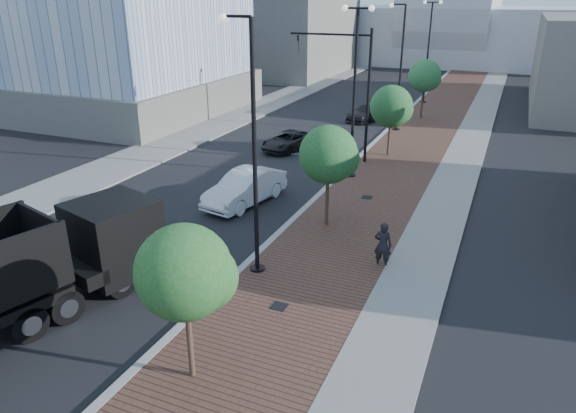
% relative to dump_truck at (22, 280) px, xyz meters
% --- Properties ---
extents(sidewalk, '(7.00, 140.00, 0.12)m').
position_rel_dump_truck_xyz_m(sidewalk, '(8.24, 35.71, -1.43)').
color(sidewalk, '#4C2D23').
rests_on(sidewalk, ground).
extents(concrete_strip, '(2.40, 140.00, 0.13)m').
position_rel_dump_truck_xyz_m(concrete_strip, '(10.94, 35.71, -1.42)').
color(concrete_strip, slate).
rests_on(concrete_strip, ground).
extents(curb, '(0.30, 140.00, 0.14)m').
position_rel_dump_truck_xyz_m(curb, '(4.74, 35.71, -1.42)').
color(curb, gray).
rests_on(curb, ground).
extents(west_sidewalk, '(4.00, 140.00, 0.12)m').
position_rel_dump_truck_xyz_m(west_sidewalk, '(-8.26, 35.71, -1.43)').
color(west_sidewalk, slate).
rests_on(west_sidewalk, ground).
extents(dump_truck, '(6.15, 13.65, 3.53)m').
position_rel_dump_truck_xyz_m(dump_truck, '(0.00, 0.00, 0.00)').
color(dump_truck, black).
rests_on(dump_truck, ground).
extents(white_sedan, '(2.61, 5.23, 1.65)m').
position_rel_dump_truck_xyz_m(white_sedan, '(1.66, 11.81, -0.66)').
color(white_sedan, silver).
rests_on(white_sedan, ground).
extents(dark_car_mid, '(2.82, 4.67, 1.21)m').
position_rel_dump_truck_xyz_m(dark_car_mid, '(-0.29, 21.72, -0.88)').
color(dark_car_mid, black).
rests_on(dark_car_mid, ground).
extents(dark_car_far, '(3.26, 4.95, 1.33)m').
position_rel_dump_truck_xyz_m(dark_car_far, '(2.34, 32.51, -0.82)').
color(dark_car_far, black).
rests_on(dark_car_far, ground).
extents(pedestrian, '(0.68, 0.45, 1.86)m').
position_rel_dump_truck_xyz_m(pedestrian, '(9.56, 7.98, -0.56)').
color(pedestrian, black).
rests_on(pedestrian, ground).
extents(streetlight_1, '(1.44, 0.56, 9.21)m').
position_rel_dump_truck_xyz_m(streetlight_1, '(5.23, 5.71, 2.86)').
color(streetlight_1, black).
rests_on(streetlight_1, ground).
extents(streetlight_2, '(1.72, 0.56, 9.28)m').
position_rel_dump_truck_xyz_m(streetlight_2, '(5.34, 17.71, 3.33)').
color(streetlight_2, black).
rests_on(streetlight_2, ground).
extents(streetlight_3, '(1.44, 0.56, 9.21)m').
position_rel_dump_truck_xyz_m(streetlight_3, '(5.23, 29.71, 2.86)').
color(streetlight_3, black).
rests_on(streetlight_3, ground).
extents(streetlight_4, '(1.72, 0.56, 9.28)m').
position_rel_dump_truck_xyz_m(streetlight_4, '(5.34, 41.71, 3.33)').
color(streetlight_4, black).
rests_on(streetlight_4, ground).
extents(traffic_mast, '(5.09, 0.20, 8.00)m').
position_rel_dump_truck_xyz_m(traffic_mast, '(4.44, 20.71, 3.50)').
color(traffic_mast, black).
rests_on(traffic_mast, ground).
extents(tree_0, '(2.51, 2.49, 4.55)m').
position_rel_dump_truck_xyz_m(tree_0, '(6.39, -0.26, 1.81)').
color(tree_0, '#382619').
rests_on(tree_0, ground).
extents(tree_1, '(2.56, 2.54, 4.66)m').
position_rel_dump_truck_xyz_m(tree_1, '(6.39, 10.74, 1.89)').
color(tree_1, '#382619').
rests_on(tree_1, ground).
extents(tree_2, '(2.67, 2.67, 4.59)m').
position_rel_dump_truck_xyz_m(tree_2, '(6.39, 22.74, 1.76)').
color(tree_2, '#382619').
rests_on(tree_2, ground).
extents(tree_3, '(2.65, 2.65, 4.91)m').
position_rel_dump_truck_xyz_m(tree_3, '(6.39, 34.74, 2.09)').
color(tree_3, '#382619').
rests_on(tree_3, ground).
extents(tower_podium, '(19.00, 19.00, 3.00)m').
position_rel_dump_truck_xyz_m(tower_podium, '(-19.26, 27.71, 0.01)').
color(tower_podium, '#5E5B54').
rests_on(tower_podium, ground).
extents(convention_center, '(50.00, 30.00, 50.00)m').
position_rel_dump_truck_xyz_m(convention_center, '(2.74, 80.71, 4.52)').
color(convention_center, '#A6A9B0').
rests_on(convention_center, ground).
extents(commercial_block_nw, '(14.00, 20.00, 10.00)m').
position_rel_dump_truck_xyz_m(commercial_block_nw, '(-15.26, 55.71, 3.51)').
color(commercial_block_nw, '#68645D').
rests_on(commercial_block_nw, ground).
extents(utility_cover_1, '(0.50, 0.50, 0.02)m').
position_rel_dump_truck_xyz_m(utility_cover_1, '(7.14, 3.71, -1.36)').
color(utility_cover_1, black).
rests_on(utility_cover_1, sidewalk).
extents(utility_cover_2, '(0.50, 0.50, 0.02)m').
position_rel_dump_truck_xyz_m(utility_cover_2, '(7.14, 14.71, -1.36)').
color(utility_cover_2, black).
rests_on(utility_cover_2, sidewalk).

